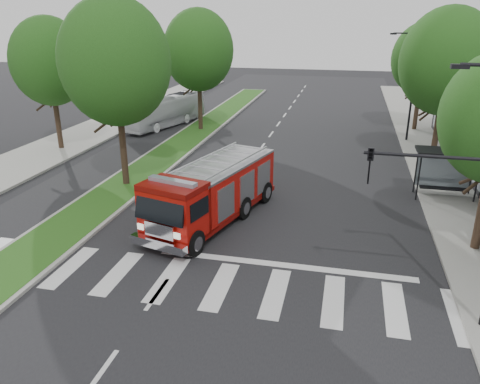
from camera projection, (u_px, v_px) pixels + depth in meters
The scene contains 14 objects.
ground at pixel (194, 243), 19.90m from camera, with size 140.00×140.00×0.00m, color black.
sidewalk_right at pixel (461, 186), 26.34m from camera, with size 5.00×80.00×0.15m, color gray.
sidewalk_left at pixel (38, 156), 32.05m from camera, with size 5.00×80.00×0.15m, color gray.
median at pixel (193, 135), 37.54m from camera, with size 3.00×50.00×0.15m.
bus_shelter at pixel (447, 160), 24.23m from camera, with size 3.20×1.60×2.61m.
tree_right_mid at pixel (447, 62), 27.93m from camera, with size 5.60×5.60×9.72m.
tree_right_far at pixel (423, 59), 37.27m from camera, with size 5.00×5.00×8.73m.
tree_median_near at pixel (115, 62), 24.22m from camera, with size 5.80×5.80×10.16m.
tree_median_far at pixel (198, 50), 37.09m from camera, with size 5.60×5.60×9.72m.
tree_left_mid at pixel (49, 62), 31.61m from camera, with size 5.20×5.20×9.16m.
streetlight_right_near at pixel (476, 185), 13.03m from camera, with size 4.08×0.22×8.00m.
streetlight_right_far at pixel (411, 82), 34.35m from camera, with size 2.11×0.20×8.00m.
fire_engine at pixel (213, 192), 21.64m from camera, with size 4.70×8.92×2.96m.
city_bus at pixel (165, 111), 40.60m from camera, with size 2.18×9.33×2.60m, color silver.
Camera 1 is at (5.96, -16.93, 9.09)m, focal length 35.00 mm.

